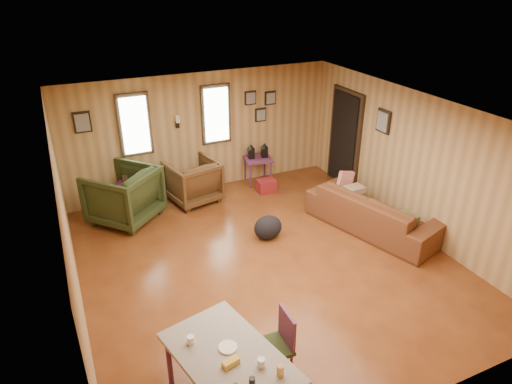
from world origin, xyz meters
TOP-DOWN VIEW (x-y plane):
  - room at (0.17, 0.27)m, footprint 5.54×6.04m
  - sofa at (2.13, 0.13)m, footprint 1.36×2.46m
  - recliner_brown at (-0.40, 2.50)m, footprint 1.06×1.01m
  - recliner_green at (-1.76, 2.28)m, footprint 1.46×1.45m
  - end_table at (-1.53, 2.73)m, footprint 0.66×0.64m
  - side_table at (1.11, 2.74)m, footprint 0.63×0.63m
  - cooler at (1.08, 2.25)m, footprint 0.38×0.28m
  - backpack at (0.32, 0.61)m, footprint 0.52×0.41m
  - sofa_pillows at (2.22, 0.24)m, footprint 0.48×1.76m
  - dining_table at (-1.49, -2.25)m, footprint 1.17×1.60m
  - dining_chair at (-0.84, -2.03)m, footprint 0.39×0.39m

SIDE VIEW (x-z plane):
  - cooler at x=1.08m, z-range 0.00..0.26m
  - backpack at x=0.32m, z-range 0.00..0.43m
  - end_table at x=-1.53m, z-range 0.04..0.70m
  - sofa at x=2.13m, z-range 0.00..0.93m
  - recliner_brown at x=-0.40m, z-range 0.00..0.93m
  - dining_chair at x=-0.84m, z-range 0.05..0.89m
  - sofa_pillows at x=2.22m, z-range 0.32..0.69m
  - recliner_green at x=-1.76m, z-range 0.00..1.09m
  - side_table at x=1.11m, z-range 0.16..1.05m
  - dining_table at x=-1.49m, z-range 0.20..1.14m
  - room at x=0.17m, z-range -0.02..2.43m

